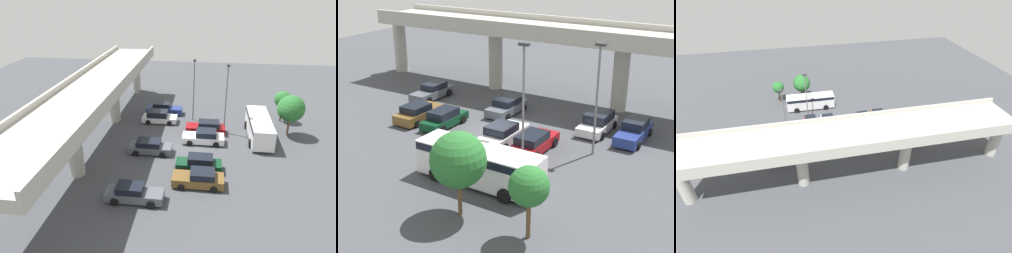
% 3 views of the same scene
% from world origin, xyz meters
% --- Properties ---
extents(ground_plane, '(85.31, 85.31, 0.00)m').
position_xyz_m(ground_plane, '(0.00, 0.00, 0.00)').
color(ground_plane, '#424449').
extents(highway_overpass, '(41.24, 6.12, 7.51)m').
position_xyz_m(highway_overpass, '(0.00, 10.42, 5.94)').
color(highway_overpass, '#ADAAA0').
rests_on(highway_overpass, ground_plane).
extents(parked_car_0, '(2.00, 4.87, 1.51)m').
position_xyz_m(parked_car_0, '(-10.00, 4.20, 0.71)').
color(parked_car_0, '#515660').
rests_on(parked_car_0, ground_plane).
extents(parked_car_1, '(2.20, 4.62, 1.51)m').
position_xyz_m(parked_car_1, '(-7.07, -1.15, 0.71)').
color(parked_car_1, brown).
rests_on(parked_car_1, ground_plane).
extents(parked_car_2, '(2.02, 4.44, 1.50)m').
position_xyz_m(parked_car_2, '(-4.35, -1.07, 0.72)').
color(parked_car_2, '#0C381E').
rests_on(parked_car_2, ground_plane).
extents(parked_car_3, '(2.14, 4.53, 1.46)m').
position_xyz_m(parked_car_3, '(-1.50, 4.30, 0.70)').
color(parked_car_3, '#515660').
rests_on(parked_car_3, ground_plane).
extents(parked_car_4, '(2.26, 4.72, 1.54)m').
position_xyz_m(parked_car_4, '(1.60, -1.38, 0.72)').
color(parked_car_4, silver).
rests_on(parked_car_4, ground_plane).
extents(parked_car_5, '(2.12, 4.71, 1.49)m').
position_xyz_m(parked_car_5, '(4.39, -1.61, 0.71)').
color(parked_car_5, maroon).
rests_on(parked_car_5, ground_plane).
extents(parked_car_6, '(2.22, 4.47, 1.57)m').
position_xyz_m(parked_car_6, '(6.91, 4.60, 0.75)').
color(parked_car_6, silver).
rests_on(parked_car_6, ground_plane).
extents(parked_car_7, '(2.00, 4.85, 1.60)m').
position_xyz_m(parked_car_7, '(9.97, 4.38, 0.73)').
color(parked_car_7, navy).
rests_on(parked_car_7, ground_plane).
extents(shuttle_bus, '(8.41, 2.67, 2.48)m').
position_xyz_m(shuttle_bus, '(3.80, -7.73, 1.49)').
color(shuttle_bus, white).
rests_on(shuttle_bus, ground_plane).
extents(lamp_post_near_aisle, '(0.70, 0.35, 8.11)m').
position_xyz_m(lamp_post_near_aisle, '(8.27, 0.24, 4.74)').
color(lamp_post_near_aisle, slate).
rests_on(lamp_post_near_aisle, ground_plane).
extents(lamp_post_mid_lot, '(0.70, 0.35, 8.43)m').
position_xyz_m(lamp_post_mid_lot, '(4.66, -3.72, 4.91)').
color(lamp_post_mid_lot, slate).
rests_on(lamp_post_mid_lot, ground_plane).
extents(tree_front_left, '(3.15, 3.15, 4.98)m').
position_xyz_m(tree_front_left, '(4.91, -11.26, 3.39)').
color(tree_front_left, brown).
rests_on(tree_front_left, ground_plane).
extents(tree_front_centre, '(2.13, 2.13, 4.08)m').
position_xyz_m(tree_front_centre, '(9.27, -11.23, 2.99)').
color(tree_front_centre, brown).
rests_on(tree_front_centre, ground_plane).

